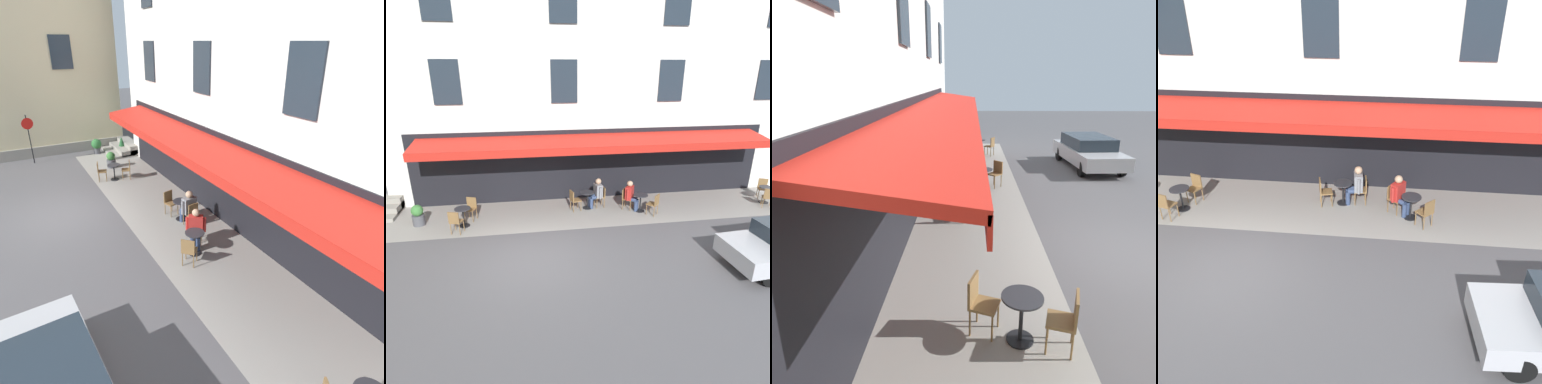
% 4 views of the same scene
% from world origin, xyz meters
% --- Properties ---
extents(ground_plane, '(70.00, 70.00, 0.00)m').
position_xyz_m(ground_plane, '(0.00, 0.00, 0.00)').
color(ground_plane, '#565456').
extents(sidewalk_cafe_terrace, '(20.50, 3.20, 0.01)m').
position_xyz_m(sidewalk_cafe_terrace, '(-3.25, -3.40, 0.00)').
color(sidewalk_cafe_terrace, gray).
rests_on(sidewalk_cafe_terrace, ground_plane).
extents(cafe_table_near_entrance, '(0.60, 0.60, 0.75)m').
position_xyz_m(cafe_table_near_entrance, '(-4.62, -3.03, 0.49)').
color(cafe_table_near_entrance, black).
rests_on(cafe_table_near_entrance, ground_plane).
extents(cafe_chair_wicker_corner_right, '(0.57, 0.57, 0.91)m').
position_xyz_m(cafe_chair_wicker_corner_right, '(-5.06, -2.58, 0.55)').
color(cafe_chair_wicker_corner_right, olive).
rests_on(cafe_chair_wicker_corner_right, ground_plane).
extents(cafe_chair_wicker_by_window, '(0.55, 0.55, 0.91)m').
position_xyz_m(cafe_chair_wicker_by_window, '(-4.09, -3.38, 0.55)').
color(cafe_chair_wicker_by_window, olive).
rests_on(cafe_chair_wicker_by_window, ground_plane).
extents(cafe_table_mid_terrace, '(0.60, 0.60, 0.75)m').
position_xyz_m(cafe_table_mid_terrace, '(-2.46, -3.69, 0.49)').
color(cafe_table_mid_terrace, black).
rests_on(cafe_table_mid_terrace, ground_plane).
extents(cafe_chair_wicker_back_row, '(0.49, 0.49, 0.91)m').
position_xyz_m(cafe_chair_wicker_back_row, '(-1.85, -3.52, 0.55)').
color(cafe_chair_wicker_back_row, olive).
rests_on(cafe_chair_wicker_back_row, ground_plane).
extents(cafe_chair_wicker_corner_left, '(0.45, 0.45, 0.91)m').
position_xyz_m(cafe_chair_wicker_corner_left, '(-3.08, -3.77, 0.55)').
color(cafe_chair_wicker_corner_left, olive).
rests_on(cafe_chair_wicker_corner_left, ground_plane).
extents(cafe_table_streetside, '(0.60, 0.60, 0.75)m').
position_xyz_m(cafe_table_streetside, '(2.55, -2.73, 0.49)').
color(cafe_table_streetside, black).
rests_on(cafe_table_streetside, ground_plane).
extents(cafe_chair_wicker_near_door, '(0.50, 0.50, 0.91)m').
position_xyz_m(cafe_chair_wicker_near_door, '(2.73, -2.12, 0.55)').
color(cafe_chair_wicker_near_door, olive).
rests_on(cafe_chair_wicker_near_door, ground_plane).
extents(cafe_chair_wicker_facing_street, '(0.51, 0.51, 0.91)m').
position_xyz_m(cafe_chair_wicker_facing_street, '(2.34, -3.32, 0.55)').
color(cafe_chair_wicker_facing_street, olive).
rests_on(cafe_chair_wicker_facing_street, ground_plane).
extents(seated_patron_in_red, '(0.63, 0.61, 1.29)m').
position_xyz_m(seated_patron_in_red, '(-4.27, -3.26, 0.69)').
color(seated_patron_in_red, navy).
rests_on(seated_patron_in_red, ground_plane).
extents(seated_companion_in_grey, '(0.59, 0.66, 1.31)m').
position_xyz_m(seated_companion_in_grey, '(-2.87, -3.74, 0.70)').
color(seated_companion_in_grey, navy).
rests_on(seated_companion_in_grey, ground_plane).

